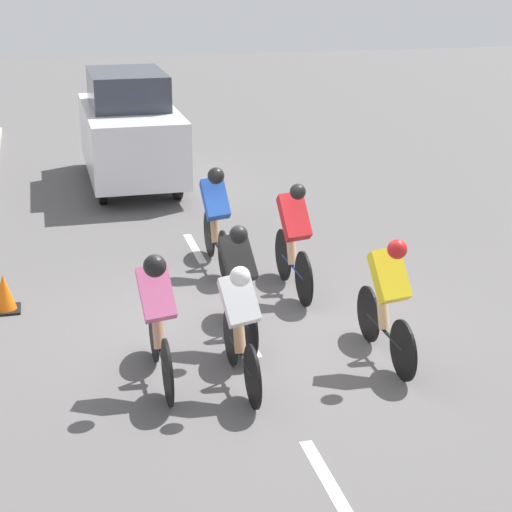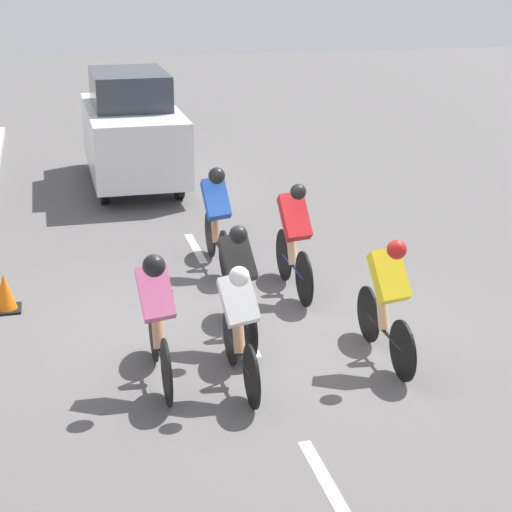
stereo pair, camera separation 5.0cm
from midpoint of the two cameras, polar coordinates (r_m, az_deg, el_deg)
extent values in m
plane|color=#565454|center=(10.28, -0.85, -4.92)|extent=(60.00, 60.00, 0.00)
cube|color=white|center=(7.51, 5.02, -14.93)|extent=(0.12, 1.40, 0.01)
cube|color=white|center=(10.21, -0.75, -5.10)|extent=(0.12, 1.40, 0.01)
cube|color=white|center=(13.13, -3.93, 0.54)|extent=(0.12, 1.40, 0.01)
cylinder|color=black|center=(9.96, 7.64, -3.87)|extent=(0.03, 0.66, 0.66)
cylinder|color=black|center=(9.13, 9.90, -6.25)|extent=(0.03, 0.66, 0.66)
cylinder|color=black|center=(9.54, 8.72, -5.01)|extent=(0.04, 1.00, 0.04)
cylinder|color=black|center=(9.60, 8.39, -3.45)|extent=(0.04, 0.04, 0.42)
cylinder|color=#1999D8|center=(9.54, 8.64, -4.34)|extent=(0.07, 0.07, 0.16)
cylinder|color=#DBAD84|center=(9.53, 8.60, -3.84)|extent=(0.12, 0.23, 0.36)
cube|color=yellow|center=(9.18, 9.02, -1.31)|extent=(0.37, 0.48, 0.60)
sphere|color=red|center=(8.86, 9.53, 0.43)|extent=(0.21, 0.21, 0.21)
cylinder|color=black|center=(9.47, -6.72, -5.00)|extent=(0.03, 0.68, 0.68)
cylinder|color=black|center=(8.56, -5.82, -7.74)|extent=(0.03, 0.68, 0.68)
cylinder|color=black|center=(9.02, -6.29, -6.30)|extent=(0.04, 1.02, 0.04)
cylinder|color=black|center=(9.09, -6.49, -4.63)|extent=(0.04, 0.04, 0.42)
cylinder|color=yellow|center=(9.02, -6.36, -5.59)|extent=(0.07, 0.07, 0.16)
cylinder|color=tan|center=(9.01, -6.40, -5.06)|extent=(0.12, 0.23, 0.36)
cube|color=pink|center=(8.64, -6.56, -2.47)|extent=(0.38, 0.48, 0.59)
sphere|color=black|center=(8.31, -6.65, -0.65)|extent=(0.23, 0.23, 0.23)
cylinder|color=black|center=(9.34, -1.57, -5.35)|extent=(0.03, 0.65, 0.65)
cylinder|color=black|center=(8.48, -0.13, -8.06)|extent=(0.03, 0.65, 0.65)
cylinder|color=black|center=(8.90, -0.89, -6.64)|extent=(0.04, 0.99, 0.04)
cylinder|color=black|center=(8.97, -1.14, -4.96)|extent=(0.04, 0.04, 0.42)
cylinder|color=white|center=(8.91, -0.96, -5.92)|extent=(0.07, 0.07, 0.16)
cylinder|color=tan|center=(8.89, -1.00, -5.39)|extent=(0.12, 0.23, 0.36)
cube|color=white|center=(8.54, -1.01, -2.94)|extent=(0.40, 0.45, 0.56)
sphere|color=white|center=(8.21, -0.95, -1.38)|extent=(0.20, 0.20, 0.20)
cylinder|color=black|center=(11.73, 1.98, 0.08)|extent=(0.03, 0.71, 0.71)
cylinder|color=black|center=(10.86, 3.36, -1.55)|extent=(0.03, 0.71, 0.71)
cylinder|color=navy|center=(11.30, 2.64, -0.71)|extent=(0.04, 0.96, 0.04)
cylinder|color=navy|center=(11.38, 2.42, 0.57)|extent=(0.04, 0.04, 0.42)
cylinder|color=yellow|center=(11.31, 2.58, -0.15)|extent=(0.07, 0.07, 0.16)
cylinder|color=#DBAD84|center=(11.30, 2.55, 0.27)|extent=(0.12, 0.23, 0.36)
cube|color=red|center=(10.97, 2.73, 2.64)|extent=(0.37, 0.51, 0.63)
sphere|color=black|center=(10.66, 2.97, 4.30)|extent=(0.20, 0.20, 0.20)
cylinder|color=black|center=(12.67, -2.96, 1.52)|extent=(0.03, 0.71, 0.71)
cylinder|color=black|center=(11.70, -1.98, 0.00)|extent=(0.03, 0.71, 0.71)
cylinder|color=black|center=(12.18, -2.49, 0.79)|extent=(0.04, 1.04, 0.04)
cylinder|color=black|center=(12.29, -2.67, 1.98)|extent=(0.04, 0.04, 0.42)
cylinder|color=#1999D8|center=(12.20, -2.54, 1.31)|extent=(0.07, 0.07, 0.16)
cylinder|color=tan|center=(12.20, -2.58, 1.71)|extent=(0.12, 0.23, 0.36)
cube|color=blue|center=(11.88, -2.57, 3.84)|extent=(0.37, 0.49, 0.60)
sphere|color=black|center=(11.57, -2.51, 5.37)|extent=(0.23, 0.23, 0.23)
cylinder|color=black|center=(10.42, -1.57, -2.63)|extent=(0.03, 0.66, 0.66)
cylinder|color=black|center=(9.52, -0.26, -4.83)|extent=(0.03, 0.66, 0.66)
cylinder|color=navy|center=(9.97, -0.94, -3.68)|extent=(0.04, 1.01, 0.04)
cylinder|color=navy|center=(10.04, -1.18, -2.20)|extent=(0.04, 0.04, 0.42)
cylinder|color=green|center=(9.97, -1.01, -3.04)|extent=(0.07, 0.07, 0.16)
cylinder|color=tan|center=(9.96, -1.05, -2.56)|extent=(0.12, 0.23, 0.36)
cube|color=black|center=(9.62, -1.07, -0.17)|extent=(0.40, 0.47, 0.60)
sphere|color=black|center=(9.29, -1.03, 1.44)|extent=(0.20, 0.20, 0.20)
cylinder|color=black|center=(15.81, -5.09, 4.97)|extent=(0.14, 0.64, 0.64)
cylinder|color=black|center=(15.67, -10.02, 4.62)|extent=(0.14, 0.64, 0.64)
cylinder|color=black|center=(18.23, -6.34, 6.86)|extent=(0.14, 0.64, 0.64)
cylinder|color=black|center=(18.10, -10.64, 6.56)|extent=(0.14, 0.64, 0.64)
cube|color=silver|center=(16.81, -8.14, 7.80)|extent=(1.70, 4.04, 1.19)
cube|color=#2D333D|center=(16.85, -8.37, 11.00)|extent=(1.39, 2.22, 0.65)
cube|color=black|center=(11.26, -16.18, -3.42)|extent=(0.36, 0.36, 0.03)
cone|color=orange|center=(11.17, -16.29, -2.26)|extent=(0.28, 0.28, 0.46)
camera|label=1|loc=(0.03, -89.86, 0.05)|focal=60.00mm
camera|label=2|loc=(0.03, 90.14, -0.05)|focal=60.00mm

